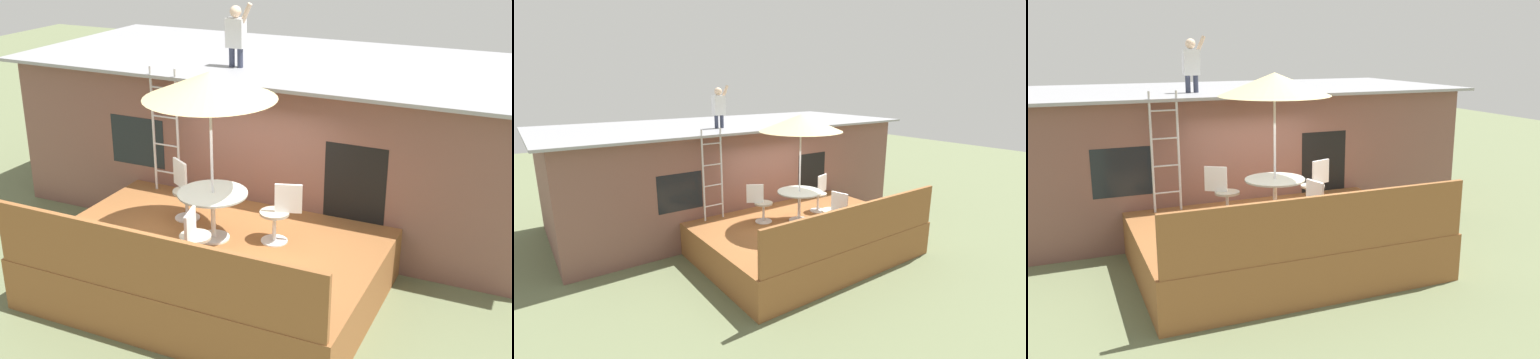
% 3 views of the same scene
% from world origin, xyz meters
% --- Properties ---
extents(ground_plane, '(40.00, 40.00, 0.00)m').
position_xyz_m(ground_plane, '(0.00, 0.00, 0.00)').
color(ground_plane, '#66704C').
extents(house, '(10.50, 4.50, 2.86)m').
position_xyz_m(house, '(0.00, 3.60, 1.43)').
color(house, brown).
rests_on(house, ground).
extents(deck, '(4.91, 3.55, 0.80)m').
position_xyz_m(deck, '(0.00, 0.00, 0.40)').
color(deck, brown).
rests_on(deck, ground).
extents(deck_railing, '(4.81, 0.08, 0.90)m').
position_xyz_m(deck_railing, '(0.00, -1.72, 1.25)').
color(deck_railing, brown).
rests_on(deck_railing, deck).
extents(patio_table, '(1.04, 1.04, 0.74)m').
position_xyz_m(patio_table, '(-0.05, 0.09, 1.39)').
color(patio_table, silver).
rests_on(patio_table, deck).
extents(patio_umbrella, '(1.90, 1.90, 2.54)m').
position_xyz_m(patio_umbrella, '(-0.05, 0.09, 3.15)').
color(patio_umbrella, silver).
rests_on(patio_umbrella, deck).
extents(step_ladder, '(0.52, 0.04, 2.20)m').
position_xyz_m(step_ladder, '(-1.65, 1.39, 1.90)').
color(step_ladder, silver).
rests_on(step_ladder, deck).
extents(person_figure, '(0.47, 0.20, 1.11)m').
position_xyz_m(person_figure, '(-0.84, 2.50, 3.46)').
color(person_figure, '#33384C').
rests_on(person_figure, house).
extents(patio_chair_left, '(0.57, 0.45, 0.92)m').
position_xyz_m(patio_chair_left, '(-0.83, 0.58, 1.26)').
color(patio_chair_left, silver).
rests_on(patio_chair_left, deck).
extents(patio_chair_right, '(0.61, 0.44, 0.92)m').
position_xyz_m(patio_chair_right, '(0.88, 0.41, 1.26)').
color(patio_chair_right, silver).
rests_on(patio_chair_right, deck).
extents(patio_chair_near, '(0.44, 0.61, 0.92)m').
position_xyz_m(patio_chair_near, '(0.17, -0.85, 1.26)').
color(patio_chair_near, silver).
rests_on(patio_chair_near, deck).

